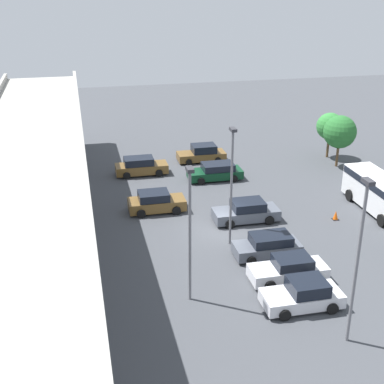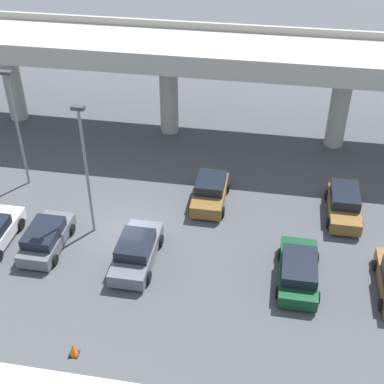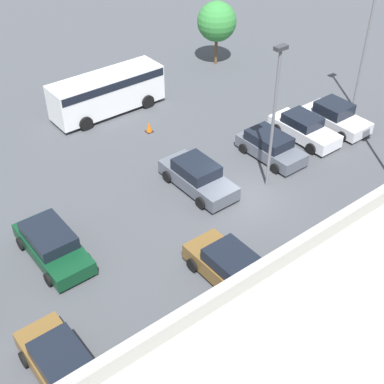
{
  "view_description": "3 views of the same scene",
  "coord_description": "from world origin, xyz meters",
  "px_view_note": "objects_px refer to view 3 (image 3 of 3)",
  "views": [
    {
      "loc": [
        -33.0,
        9.66,
        17.26
      ],
      "look_at": [
        2.12,
        1.83,
        2.33
      ],
      "focal_mm": 50.0,
      "sensor_mm": 36.0,
      "label": 1
    },
    {
      "loc": [
        8.02,
        -23.25,
        20.33
      ],
      "look_at": [
        3.59,
        2.35,
        1.87
      ],
      "focal_mm": 50.0,
      "sensor_mm": 36.0,
      "label": 2
    },
    {
      "loc": [
        16.22,
        16.44,
        17.98
      ],
      "look_at": [
        2.67,
        -0.82,
        1.11
      ],
      "focal_mm": 50.0,
      "sensor_mm": 36.0,
      "label": 3
    }
  ],
  "objects_px": {
    "parked_car_1": "(304,128)",
    "lamp_post_mid_lot": "(274,110)",
    "parked_car_2": "(270,146)",
    "parked_car_3": "(198,176)",
    "parked_car_5": "(52,245)",
    "shuttle_bus": "(107,90)",
    "parked_car_4": "(230,266)",
    "parked_car_0": "(335,117)",
    "lamp_post_near_aisle": "(367,36)",
    "tree_front_left": "(217,22)",
    "traffic_cone": "(149,127)",
    "parked_car_6": "(63,367)"
  },
  "relations": [
    {
      "from": "parked_car_0",
      "to": "shuttle_bus",
      "type": "xyz_separation_m",
      "value": [
        10.56,
        -10.85,
        0.85
      ]
    },
    {
      "from": "parked_car_5",
      "to": "shuttle_bus",
      "type": "relative_size",
      "value": 0.62
    },
    {
      "from": "parked_car_2",
      "to": "parked_car_3",
      "type": "height_order",
      "value": "parked_car_3"
    },
    {
      "from": "parked_car_1",
      "to": "lamp_post_mid_lot",
      "type": "xyz_separation_m",
      "value": [
        5.27,
        2.13,
        4.04
      ]
    },
    {
      "from": "parked_car_5",
      "to": "traffic_cone",
      "type": "bearing_deg",
      "value": 123.35
    },
    {
      "from": "parked_car_3",
      "to": "traffic_cone",
      "type": "bearing_deg",
      "value": 169.15
    },
    {
      "from": "parked_car_2",
      "to": "parked_car_3",
      "type": "bearing_deg",
      "value": -92.84
    },
    {
      "from": "parked_car_0",
      "to": "lamp_post_mid_lot",
      "type": "distance_m",
      "value": 9.13
    },
    {
      "from": "parked_car_1",
      "to": "parked_car_3",
      "type": "bearing_deg",
      "value": -90.51
    },
    {
      "from": "parked_car_0",
      "to": "parked_car_4",
      "type": "height_order",
      "value": "parked_car_0"
    },
    {
      "from": "parked_car_5",
      "to": "traffic_cone",
      "type": "height_order",
      "value": "parked_car_5"
    },
    {
      "from": "parked_car_0",
      "to": "parked_car_1",
      "type": "bearing_deg",
      "value": -95.47
    },
    {
      "from": "parked_car_1",
      "to": "parked_car_6",
      "type": "distance_m",
      "value": 20.91
    },
    {
      "from": "parked_car_4",
      "to": "lamp_post_mid_lot",
      "type": "relative_size",
      "value": 0.53
    },
    {
      "from": "lamp_post_near_aisle",
      "to": "traffic_cone",
      "type": "height_order",
      "value": "lamp_post_near_aisle"
    },
    {
      "from": "parked_car_0",
      "to": "parked_car_4",
      "type": "distance_m",
      "value": 15.55
    },
    {
      "from": "parked_car_3",
      "to": "lamp_post_mid_lot",
      "type": "height_order",
      "value": "lamp_post_mid_lot"
    },
    {
      "from": "shuttle_bus",
      "to": "lamp_post_mid_lot",
      "type": "height_order",
      "value": "lamp_post_mid_lot"
    },
    {
      "from": "lamp_post_mid_lot",
      "to": "parked_car_5",
      "type": "bearing_deg",
      "value": -10.38
    },
    {
      "from": "lamp_post_near_aisle",
      "to": "tree_front_left",
      "type": "xyz_separation_m",
      "value": [
        2.95,
        -11.41,
        -1.66
      ]
    },
    {
      "from": "parked_car_1",
      "to": "parked_car_4",
      "type": "bearing_deg",
      "value": -61.97
    },
    {
      "from": "parked_car_0",
      "to": "parked_car_2",
      "type": "relative_size",
      "value": 1.02
    },
    {
      "from": "tree_front_left",
      "to": "shuttle_bus",
      "type": "bearing_deg",
      "value": 8.1
    },
    {
      "from": "parked_car_1",
      "to": "parked_car_5",
      "type": "bearing_deg",
      "value": -90.21
    },
    {
      "from": "shuttle_bus",
      "to": "tree_front_left",
      "type": "distance_m",
      "value": 11.13
    },
    {
      "from": "shuttle_bus",
      "to": "traffic_cone",
      "type": "xyz_separation_m",
      "value": [
        -0.64,
        3.92,
        -1.26
      ]
    },
    {
      "from": "traffic_cone",
      "to": "lamp_post_near_aisle",
      "type": "bearing_deg",
      "value": 155.74
    },
    {
      "from": "parked_car_6",
      "to": "lamp_post_mid_lot",
      "type": "bearing_deg",
      "value": -74.18
    },
    {
      "from": "lamp_post_near_aisle",
      "to": "traffic_cone",
      "type": "distance_m",
      "value": 15.21
    },
    {
      "from": "parked_car_6",
      "to": "lamp_post_mid_lot",
      "type": "xyz_separation_m",
      "value": [
        -14.67,
        -4.16,
        3.99
      ]
    },
    {
      "from": "parked_car_1",
      "to": "shuttle_bus",
      "type": "xyz_separation_m",
      "value": [
        7.85,
        -10.59,
        0.86
      ]
    },
    {
      "from": "parked_car_4",
      "to": "lamp_post_mid_lot",
      "type": "height_order",
      "value": "lamp_post_mid_lot"
    },
    {
      "from": "parked_car_6",
      "to": "traffic_cone",
      "type": "distance_m",
      "value": 18.18
    },
    {
      "from": "parked_car_1",
      "to": "lamp_post_near_aisle",
      "type": "distance_m",
      "value": 7.42
    },
    {
      "from": "parked_car_6",
      "to": "lamp_post_near_aisle",
      "type": "distance_m",
      "value": 27.19
    },
    {
      "from": "parked_car_3",
      "to": "lamp_post_near_aisle",
      "type": "relative_size",
      "value": 0.56
    },
    {
      "from": "parked_car_6",
      "to": "shuttle_bus",
      "type": "bearing_deg",
      "value": -35.61
    },
    {
      "from": "parked_car_6",
      "to": "tree_front_left",
      "type": "bearing_deg",
      "value": -51.25
    },
    {
      "from": "parked_car_3",
      "to": "lamp_post_near_aisle",
      "type": "bearing_deg",
      "value": 92.6
    },
    {
      "from": "parked_car_1",
      "to": "parked_car_4",
      "type": "relative_size",
      "value": 1.07
    },
    {
      "from": "parked_car_3",
      "to": "lamp_post_mid_lot",
      "type": "relative_size",
      "value": 0.6
    },
    {
      "from": "parked_car_3",
      "to": "lamp_post_near_aisle",
      "type": "distance_m",
      "value": 15.09
    },
    {
      "from": "parked_car_2",
      "to": "parked_car_5",
      "type": "bearing_deg",
      "value": -91.02
    },
    {
      "from": "parked_car_4",
      "to": "parked_car_6",
      "type": "relative_size",
      "value": 0.93
    },
    {
      "from": "parked_car_2",
      "to": "traffic_cone",
      "type": "bearing_deg",
      "value": -149.23
    },
    {
      "from": "parked_car_4",
      "to": "parked_car_5",
      "type": "height_order",
      "value": "parked_car_4"
    },
    {
      "from": "lamp_post_mid_lot",
      "to": "parked_car_3",
      "type": "bearing_deg",
      "value": -34.56
    },
    {
      "from": "parked_car_0",
      "to": "parked_car_3",
      "type": "distance_m",
      "value": 11.19
    },
    {
      "from": "parked_car_4",
      "to": "lamp_post_mid_lot",
      "type": "distance_m",
      "value": 8.57
    },
    {
      "from": "parked_car_1",
      "to": "parked_car_0",
      "type": "bearing_deg",
      "value": 84.53
    }
  ]
}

